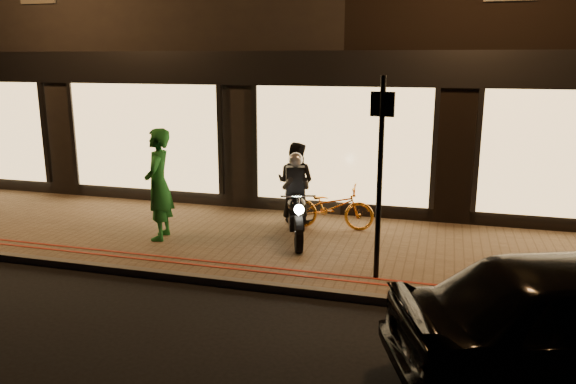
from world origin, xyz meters
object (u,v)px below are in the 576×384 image
Objects in this scene: sign_post at (380,169)px; bicycle_gold at (331,207)px; person_green at (159,184)px; motorcycle at (296,207)px.

sign_post reaches higher than bicycle_gold.
sign_post is 1.80× the size of bicycle_gold.
sign_post reaches higher than person_green.
bicycle_gold is (-1.17, 2.27, -1.24)m from sign_post.
sign_post is at bearing 65.36° from person_green.
person_green is (-2.41, -0.60, 0.40)m from motorcycle.
motorcycle is at bearing 138.86° from sign_post.
sign_post is 4.19m from person_green.
person_green is (-2.88, -1.43, 0.58)m from bicycle_gold.
motorcycle is 0.62× the size of sign_post.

